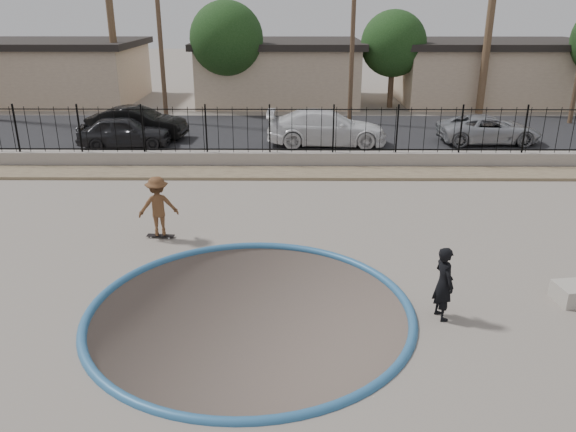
# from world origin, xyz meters

# --- Properties ---
(ground) EXTENTS (120.00, 120.00, 2.20)m
(ground) POSITION_xyz_m (0.00, 12.00, -1.10)
(ground) COLOR gray
(ground) RESTS_ON ground
(bowl_pit) EXTENTS (6.84, 6.84, 1.80)m
(bowl_pit) POSITION_xyz_m (0.00, -1.00, 0.00)
(bowl_pit) COLOR #4F433D
(bowl_pit) RESTS_ON ground
(coping_ring) EXTENTS (7.04, 7.04, 0.20)m
(coping_ring) POSITION_xyz_m (0.00, -1.00, 0.00)
(coping_ring) COLOR #2C6191
(coping_ring) RESTS_ON ground
(rock_strip) EXTENTS (42.00, 1.60, 0.11)m
(rock_strip) POSITION_xyz_m (0.00, 9.20, 0.06)
(rock_strip) COLOR #958661
(rock_strip) RESTS_ON ground
(retaining_wall) EXTENTS (42.00, 0.45, 0.60)m
(retaining_wall) POSITION_xyz_m (0.00, 10.30, 0.30)
(retaining_wall) COLOR gray
(retaining_wall) RESTS_ON ground
(fence) EXTENTS (40.00, 0.04, 1.80)m
(fence) POSITION_xyz_m (0.00, 10.30, 1.50)
(fence) COLOR black
(fence) RESTS_ON retaining_wall
(street) EXTENTS (90.00, 8.00, 0.04)m
(street) POSITION_xyz_m (0.00, 17.00, 0.02)
(street) COLOR black
(street) RESTS_ON ground
(house_west) EXTENTS (11.60, 8.60, 3.90)m
(house_west) POSITION_xyz_m (-15.00, 26.50, 1.97)
(house_west) COLOR tan
(house_west) RESTS_ON ground
(house_center) EXTENTS (10.60, 8.60, 3.90)m
(house_center) POSITION_xyz_m (0.00, 26.50, 1.97)
(house_center) COLOR tan
(house_center) RESTS_ON ground
(house_east) EXTENTS (12.60, 8.60, 3.90)m
(house_east) POSITION_xyz_m (14.00, 26.50, 1.97)
(house_east) COLOR tan
(house_east) RESTS_ON ground
(utility_pole_left) EXTENTS (1.70, 0.24, 9.00)m
(utility_pole_left) POSITION_xyz_m (-6.00, 19.00, 4.70)
(utility_pole_left) COLOR #473323
(utility_pole_left) RESTS_ON ground
(utility_pole_mid) EXTENTS (1.70, 0.24, 9.50)m
(utility_pole_mid) POSITION_xyz_m (4.00, 19.00, 4.96)
(utility_pole_mid) COLOR #473323
(utility_pole_mid) RESTS_ON ground
(street_tree_left) EXTENTS (4.32, 4.32, 6.36)m
(street_tree_left) POSITION_xyz_m (-3.00, 23.00, 4.19)
(street_tree_left) COLOR #473323
(street_tree_left) RESTS_ON ground
(street_tree_mid) EXTENTS (3.96, 3.96, 5.83)m
(street_tree_mid) POSITION_xyz_m (7.00, 24.00, 3.84)
(street_tree_mid) COLOR #473323
(street_tree_mid) RESTS_ON ground
(skater) EXTENTS (1.20, 0.87, 1.68)m
(skater) POSITION_xyz_m (-2.80, 3.00, 0.84)
(skater) COLOR brown
(skater) RESTS_ON ground
(skateboard) EXTENTS (0.79, 0.26, 0.07)m
(skateboard) POSITION_xyz_m (-2.80, 3.00, 0.05)
(skateboard) COLOR black
(skateboard) RESTS_ON ground
(videographer) EXTENTS (0.53, 0.66, 1.59)m
(videographer) POSITION_xyz_m (4.00, -1.22, 0.80)
(videographer) COLOR black
(videographer) RESTS_ON ground
(car_a) EXTENTS (4.21, 1.97, 1.39)m
(car_a) POSITION_xyz_m (-6.67, 13.40, 0.73)
(car_a) COLOR black
(car_a) RESTS_ON street
(car_b) EXTENTS (4.70, 1.91, 1.52)m
(car_b) POSITION_xyz_m (-6.50, 15.00, 0.79)
(car_b) COLOR black
(car_b) RESTS_ON street
(car_c) EXTENTS (5.46, 2.23, 1.58)m
(car_c) POSITION_xyz_m (2.45, 13.92, 0.83)
(car_c) COLOR white
(car_c) RESTS_ON street
(car_d) EXTENTS (4.71, 2.31, 1.29)m
(car_d) POSITION_xyz_m (9.99, 14.29, 0.68)
(car_d) COLOR #9DA0A6
(car_d) RESTS_ON street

